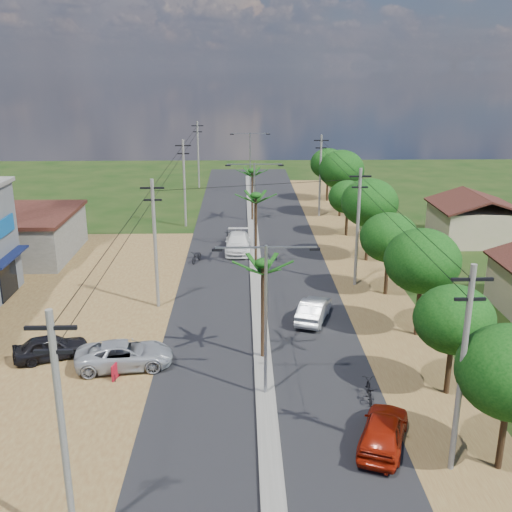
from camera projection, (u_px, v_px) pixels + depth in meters
The scene contains 37 objects.
ground at pixel (265, 395), 30.50m from camera, with size 160.00×160.00×0.00m, color black.
road at pixel (257, 290), 44.79m from camera, with size 12.00×110.00×0.04m, color black.
median at pixel (256, 276), 47.62m from camera, with size 1.00×90.00×0.18m, color #605E56.
dirt_lot_west at pixel (23, 332), 37.77m from camera, with size 18.00×46.00×0.04m, color brown.
dirt_shoulder_east at pixel (370, 289), 44.99m from camera, with size 5.00×90.00×0.03m, color brown.
low_shed at pixel (15, 235), 52.28m from camera, with size 10.40×10.40×3.95m.
house_east_far at pixel (474, 216), 56.94m from camera, with size 7.60×7.50×4.60m.
tree_east_a at pixel (512, 372), 23.65m from camera, with size 4.40×4.40×6.37m.
tree_east_b at pixel (454, 319), 29.47m from camera, with size 4.00×4.00×5.83m.
tree_east_c at pixel (422, 261), 35.92m from camera, with size 4.60×4.60×6.83m.
tree_east_d at pixel (389, 238), 42.75m from camera, with size 4.20×4.20×6.13m.
tree_east_e at pixel (370, 203), 50.14m from camera, with size 4.80×4.80×7.14m.
tree_east_f at pixel (348, 197), 58.12m from camera, with size 3.80×3.80×5.52m.
tree_east_g at pixel (341, 170), 65.35m from camera, with size 5.00×5.00×7.38m.
tree_east_h at pixel (328, 164), 73.14m from camera, with size 4.40×4.40×6.52m.
palm_median_near at pixel (263, 268), 32.64m from camera, with size 2.00×2.00×6.15m.
palm_median_mid at pixel (256, 199), 47.77m from camera, with size 2.00×2.00×6.55m.
palm_median_far at pixel (252, 173), 63.21m from camera, with size 2.00×2.00×5.85m.
streetlight_near at pixel (266, 309), 29.05m from camera, with size 5.10×0.18×8.00m.
streetlight_mid at pixel (254, 199), 52.87m from camera, with size 5.10×0.18×8.00m.
streetlight_far at pixel (250, 158), 76.69m from camera, with size 5.10×0.18×8.00m.
utility_pole_w_a at pixel (62, 431), 19.37m from camera, with size 1.60×0.24×9.00m.
utility_pole_w_b at pixel (155, 241), 40.33m from camera, with size 1.60×0.24×9.00m.
utility_pole_w_c at pixel (184, 181), 61.29m from camera, with size 1.60×0.24×9.00m.
utility_pole_w_d at pixel (198, 153), 81.30m from camera, with size 1.60×0.24×9.00m.
utility_pole_e_a at pixel (462, 366), 23.52m from camera, with size 1.60×0.24×9.00m.
utility_pole_e_b at pixel (358, 225), 44.48m from camera, with size 1.60×0.24×9.00m.
utility_pole_e_c at pixel (320, 174), 65.44m from camera, with size 1.60×0.24×9.00m.
car_red_near at pixel (383, 431), 26.18m from camera, with size 1.85×4.59×1.56m, color maroon.
car_silver_mid at pixel (314, 310), 39.27m from camera, with size 1.56×4.48×1.48m, color #A4A8AC.
car_white_far at pixel (238, 243), 53.86m from camera, with size 2.23×5.49×1.59m, color silver.
car_parked_silver at pixel (125, 355), 33.14m from camera, with size 2.46×5.33×1.48m, color #A4A8AC.
car_parked_dark at pixel (51, 348), 34.13m from camera, with size 1.66×4.13×1.41m, color black.
moto_rider_east at pixel (369, 391), 30.01m from camera, with size 0.66×1.88×0.99m, color black.
moto_rider_west_a at pixel (197, 257), 51.01m from camera, with size 0.68×1.95×1.03m, color black.
moto_rider_west_b at pixel (227, 236), 57.21m from camera, with size 0.48×1.69×1.02m, color black.
roadside_sign at pixel (117, 370), 32.08m from camera, with size 0.35×1.10×0.93m.
Camera 1 is at (-1.13, -26.89, 16.03)m, focal length 42.00 mm.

